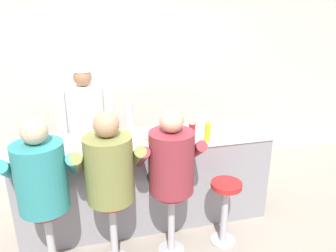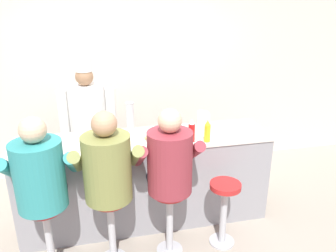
{
  "view_description": "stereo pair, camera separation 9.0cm",
  "coord_description": "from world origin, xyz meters",
  "px_view_note": "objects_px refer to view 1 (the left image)",
  "views": [
    {
      "loc": [
        -0.57,
        -2.85,
        2.33
      ],
      "look_at": [
        0.24,
        0.29,
        1.14
      ],
      "focal_mm": 35.0,
      "sensor_mm": 36.0,
      "label": 1
    },
    {
      "loc": [
        -0.48,
        -2.87,
        2.33
      ],
      "look_at": [
        0.24,
        0.29,
        1.14
      ],
      "focal_mm": 35.0,
      "sensor_mm": 36.0,
      "label": 2
    }
  ],
  "objects_px": {
    "ketchup_bottle_red": "(192,131)",
    "empty_stool_round": "(225,203)",
    "coffee_mug_tan": "(46,149)",
    "breakfast_plate": "(150,139)",
    "cereal_bowl": "(99,146)",
    "mustard_bottle_yellow": "(208,131)",
    "cook_in_whites_near": "(87,123)",
    "diner_seated_maroon": "(171,164)",
    "hot_sauce_bottle_orange": "(171,131)",
    "diner_seated_olive": "(109,171)",
    "diner_seated_teal": "(42,179)",
    "cup_stack_steel": "(130,119)",
    "coffee_mug_white": "(113,137)",
    "water_pitcher_clear": "(202,119)"
  },
  "relations": [
    {
      "from": "ketchup_bottle_red",
      "to": "empty_stool_round",
      "type": "xyz_separation_m",
      "value": [
        0.24,
        -0.38,
        -0.66
      ]
    },
    {
      "from": "ketchup_bottle_red",
      "to": "coffee_mug_tan",
      "type": "bearing_deg",
      "value": 177.77
    },
    {
      "from": "ketchup_bottle_red",
      "to": "empty_stool_round",
      "type": "height_order",
      "value": "ketchup_bottle_red"
    },
    {
      "from": "breakfast_plate",
      "to": "cereal_bowl",
      "type": "height_order",
      "value": "same"
    },
    {
      "from": "mustard_bottle_yellow",
      "to": "cook_in_whites_near",
      "type": "relative_size",
      "value": 0.13
    },
    {
      "from": "ketchup_bottle_red",
      "to": "mustard_bottle_yellow",
      "type": "distance_m",
      "value": 0.16
    },
    {
      "from": "diner_seated_maroon",
      "to": "hot_sauce_bottle_orange",
      "type": "bearing_deg",
      "value": 74.83
    },
    {
      "from": "diner_seated_olive",
      "to": "diner_seated_maroon",
      "type": "height_order",
      "value": "diner_seated_olive"
    },
    {
      "from": "hot_sauce_bottle_orange",
      "to": "cereal_bowl",
      "type": "bearing_deg",
      "value": -172.77
    },
    {
      "from": "ketchup_bottle_red",
      "to": "cereal_bowl",
      "type": "bearing_deg",
      "value": 177.51
    },
    {
      "from": "coffee_mug_tan",
      "to": "empty_stool_round",
      "type": "xyz_separation_m",
      "value": [
        1.68,
        -0.43,
        -0.59
      ]
    },
    {
      "from": "diner_seated_olive",
      "to": "diner_seated_maroon",
      "type": "distance_m",
      "value": 0.56
    },
    {
      "from": "breakfast_plate",
      "to": "cook_in_whites_near",
      "type": "height_order",
      "value": "cook_in_whites_near"
    },
    {
      "from": "hot_sauce_bottle_orange",
      "to": "diner_seated_teal",
      "type": "height_order",
      "value": "diner_seated_teal"
    },
    {
      "from": "ketchup_bottle_red",
      "to": "breakfast_plate",
      "type": "bearing_deg",
      "value": 165.03
    },
    {
      "from": "diner_seated_maroon",
      "to": "empty_stool_round",
      "type": "xyz_separation_m",
      "value": [
        0.56,
        -0.04,
        -0.49
      ]
    },
    {
      "from": "empty_stool_round",
      "to": "diner_seated_teal",
      "type": "bearing_deg",
      "value": 178.75
    },
    {
      "from": "cup_stack_steel",
      "to": "mustard_bottle_yellow",
      "type": "bearing_deg",
      "value": -28.37
    },
    {
      "from": "hot_sauce_bottle_orange",
      "to": "mustard_bottle_yellow",
      "type": "bearing_deg",
      "value": -27.24
    },
    {
      "from": "cereal_bowl",
      "to": "diner_seated_maroon",
      "type": "bearing_deg",
      "value": -31.61
    },
    {
      "from": "mustard_bottle_yellow",
      "to": "coffee_mug_white",
      "type": "xyz_separation_m",
      "value": [
        -0.94,
        0.22,
        -0.06
      ]
    },
    {
      "from": "water_pitcher_clear",
      "to": "diner_seated_olive",
      "type": "bearing_deg",
      "value": -147.09
    },
    {
      "from": "hot_sauce_bottle_orange",
      "to": "diner_seated_olive",
      "type": "xyz_separation_m",
      "value": [
        -0.69,
        -0.48,
        -0.13
      ]
    },
    {
      "from": "mustard_bottle_yellow",
      "to": "cup_stack_steel",
      "type": "relative_size",
      "value": 0.67
    },
    {
      "from": "hot_sauce_bottle_orange",
      "to": "cereal_bowl",
      "type": "relative_size",
      "value": 0.92
    },
    {
      "from": "mustard_bottle_yellow",
      "to": "water_pitcher_clear",
      "type": "xyz_separation_m",
      "value": [
        0.09,
        0.43,
        -0.02
      ]
    },
    {
      "from": "mustard_bottle_yellow",
      "to": "cup_stack_steel",
      "type": "bearing_deg",
      "value": 151.63
    },
    {
      "from": "coffee_mug_white",
      "to": "cook_in_whites_near",
      "type": "relative_size",
      "value": 0.08
    },
    {
      "from": "water_pitcher_clear",
      "to": "diner_seated_maroon",
      "type": "distance_m",
      "value": 0.94
    },
    {
      "from": "water_pitcher_clear",
      "to": "breakfast_plate",
      "type": "distance_m",
      "value": 0.72
    },
    {
      "from": "diner_seated_teal",
      "to": "diner_seated_maroon",
      "type": "xyz_separation_m",
      "value": [
        1.12,
        -0.0,
        -0.01
      ]
    },
    {
      "from": "diner_seated_teal",
      "to": "diner_seated_maroon",
      "type": "distance_m",
      "value": 1.12
    },
    {
      "from": "mustard_bottle_yellow",
      "to": "breakfast_plate",
      "type": "height_order",
      "value": "mustard_bottle_yellow"
    },
    {
      "from": "coffee_mug_white",
      "to": "diner_seated_teal",
      "type": "distance_m",
      "value": 0.84
    },
    {
      "from": "ketchup_bottle_red",
      "to": "diner_seated_maroon",
      "type": "height_order",
      "value": "diner_seated_maroon"
    },
    {
      "from": "ketchup_bottle_red",
      "to": "cereal_bowl",
      "type": "xyz_separation_m",
      "value": [
        -0.94,
        0.04,
        -0.09
      ]
    },
    {
      "from": "water_pitcher_clear",
      "to": "empty_stool_round",
      "type": "height_order",
      "value": "water_pitcher_clear"
    },
    {
      "from": "coffee_mug_tan",
      "to": "cook_in_whites_near",
      "type": "height_order",
      "value": "cook_in_whites_near"
    },
    {
      "from": "ketchup_bottle_red",
      "to": "coffee_mug_white",
      "type": "bearing_deg",
      "value": 166.86
    },
    {
      "from": "diner_seated_maroon",
      "to": "mustard_bottle_yellow",
      "type": "bearing_deg",
      "value": 32.64
    },
    {
      "from": "mustard_bottle_yellow",
      "to": "cereal_bowl",
      "type": "relative_size",
      "value": 1.42
    },
    {
      "from": "cereal_bowl",
      "to": "cook_in_whites_near",
      "type": "xyz_separation_m",
      "value": [
        -0.1,
        0.92,
        -0.07
      ]
    },
    {
      "from": "breakfast_plate",
      "to": "coffee_mug_white",
      "type": "height_order",
      "value": "coffee_mug_white"
    },
    {
      "from": "coffee_mug_tan",
      "to": "diner_seated_maroon",
      "type": "height_order",
      "value": "diner_seated_maroon"
    },
    {
      "from": "water_pitcher_clear",
      "to": "coffee_mug_white",
      "type": "xyz_separation_m",
      "value": [
        -1.04,
        -0.2,
        -0.04
      ]
    },
    {
      "from": "coffee_mug_white",
      "to": "cereal_bowl",
      "type": "bearing_deg",
      "value": -137.08
    },
    {
      "from": "diner_seated_teal",
      "to": "coffee_mug_white",
      "type": "bearing_deg",
      "value": 38.93
    },
    {
      "from": "water_pitcher_clear",
      "to": "diner_seated_teal",
      "type": "relative_size",
      "value": 0.12
    },
    {
      "from": "empty_stool_round",
      "to": "cook_in_whites_near",
      "type": "xyz_separation_m",
      "value": [
        -1.29,
        1.34,
        0.51
      ]
    },
    {
      "from": "diner_seated_maroon",
      "to": "cook_in_whites_near",
      "type": "xyz_separation_m",
      "value": [
        -0.72,
        1.31,
        0.02
      ]
    }
  ]
}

